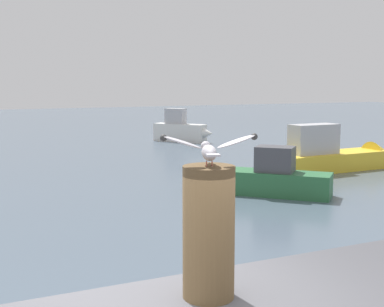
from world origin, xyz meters
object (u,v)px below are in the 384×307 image
object	(u,v)px
mooring_post	(209,232)
boat_white	(182,130)
boat_yellow	(338,156)
boat_green	(254,178)
seagull	(209,148)

from	to	relation	value
mooring_post	boat_white	bearing A→B (deg)	66.03
boat_white	boat_yellow	bearing A→B (deg)	-82.83
boat_green	boat_white	size ratio (longest dim) A/B	1.18
mooring_post	seagull	xyz separation A→B (m)	(0.00, 0.00, 0.55)
mooring_post	seagull	world-z (taller)	seagull
mooring_post	boat_white	size ratio (longest dim) A/B	0.28
seagull	boat_yellow	xyz separation A→B (m)	(11.14, 11.65, -2.19)
boat_white	mooring_post	bearing A→B (deg)	-113.97
seagull	boat_green	world-z (taller)	seagull
mooring_post	boat_green	size ratio (longest dim) A/B	0.24
boat_green	boat_white	bearing A→B (deg)	74.38
mooring_post	boat_yellow	xyz separation A→B (m)	(11.14, 11.66, -1.64)
seagull	boat_green	size ratio (longest dim) A/B	0.17
boat_white	boat_yellow	xyz separation A→B (m)	(1.31, -10.43, -0.12)
seagull	boat_green	distance (m)	11.58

